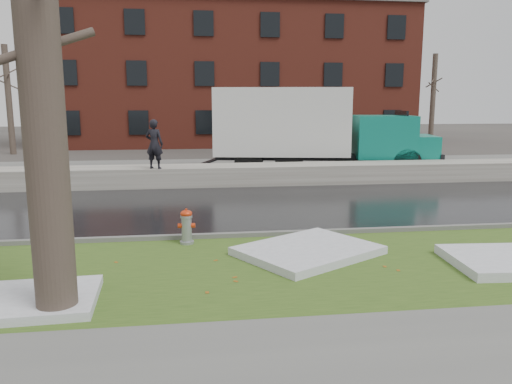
{
  "coord_description": "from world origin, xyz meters",
  "views": [
    {
      "loc": [
        -1.32,
        -10.14,
        3.1
      ],
      "look_at": [
        0.24,
        1.48,
        1.0
      ],
      "focal_mm": 35.0,
      "sensor_mm": 36.0,
      "label": 1
    }
  ],
  "objects": [
    {
      "name": "curb",
      "position": [
        0.0,
        1.0,
        0.07
      ],
      "size": [
        60.0,
        0.15,
        0.14
      ],
      "primitive_type": "cube",
      "color": "slate",
      "rests_on": "ground"
    },
    {
      "name": "box_truck",
      "position": [
        3.96,
        11.68,
        1.98
      ],
      "size": [
        11.37,
        4.24,
        3.75
      ],
      "rotation": [
        0.0,
        0.0,
        -0.18
      ],
      "color": "black",
      "rests_on": "ground"
    },
    {
      "name": "sidewalk",
      "position": [
        0.0,
        -5.0,
        0.03
      ],
      "size": [
        60.0,
        3.0,
        0.05
      ],
      "primitive_type": "cube",
      "color": "slate",
      "rests_on": "ground"
    },
    {
      "name": "worker",
      "position": [
        -2.56,
        8.1,
        1.64
      ],
      "size": [
        0.76,
        0.63,
        1.78
      ],
      "primitive_type": "imported",
      "rotation": [
        0.0,
        0.0,
        2.78
      ],
      "color": "black",
      "rests_on": "snowbank"
    },
    {
      "name": "bg_tree_left",
      "position": [
        -12.0,
        22.0,
        3.33
      ],
      "size": [
        1.4,
        1.62,
        6.5
      ],
      "color": "brown",
      "rests_on": "ground"
    },
    {
      "name": "road",
      "position": [
        0.0,
        4.5,
        0.01
      ],
      "size": [
        60.0,
        7.0,
        0.03
      ],
      "primitive_type": "cube",
      "color": "black",
      "rests_on": "ground"
    },
    {
      "name": "bg_tree_right",
      "position": [
        16.0,
        24.0,
        3.33
      ],
      "size": [
        1.4,
        1.62,
        6.5
      ],
      "color": "brown",
      "rests_on": "ground"
    },
    {
      "name": "snow_patch_near",
      "position": [
        1.04,
        -0.53,
        0.12
      ],
      "size": [
        3.26,
        3.06,
        0.16
      ],
      "primitive_type": "cube",
      "rotation": [
        0.0,
        0.0,
        0.54
      ],
      "color": "silver",
      "rests_on": "verge"
    },
    {
      "name": "tree",
      "position": [
        -3.3,
        -2.87,
        3.75
      ],
      "size": [
        1.44,
        1.65,
        7.36
      ],
      "rotation": [
        0.0,
        0.0,
        0.08
      ],
      "color": "brown",
      "rests_on": "verge"
    },
    {
      "name": "ground",
      "position": [
        0.0,
        0.0,
        0.0
      ],
      "size": [
        120.0,
        120.0,
        0.0
      ],
      "primitive_type": "plane",
      "color": "#47423D",
      "rests_on": "ground"
    },
    {
      "name": "parking_lot",
      "position": [
        0.0,
        13.0,
        0.01
      ],
      "size": [
        60.0,
        9.0,
        0.03
      ],
      "primitive_type": "cube",
      "color": "slate",
      "rests_on": "ground"
    },
    {
      "name": "snowbank",
      "position": [
        0.0,
        8.7,
        0.38
      ],
      "size": [
        60.0,
        1.6,
        0.75
      ],
      "primitive_type": "cube",
      "color": "#B7B3A7",
      "rests_on": "ground"
    },
    {
      "name": "brick_building",
      "position": [
        2.0,
        30.0,
        5.0
      ],
      "size": [
        26.0,
        12.0,
        10.0
      ],
      "primitive_type": "cube",
      "color": "maroon",
      "rests_on": "ground"
    },
    {
      "name": "verge",
      "position": [
        0.0,
        -1.25,
        0.02
      ],
      "size": [
        60.0,
        4.5,
        0.04
      ],
      "primitive_type": "cube",
      "color": "#304B19",
      "rests_on": "ground"
    },
    {
      "name": "fire_hydrant",
      "position": [
        -1.42,
        0.61,
        0.46
      ],
      "size": [
        0.38,
        0.33,
        0.79
      ],
      "rotation": [
        0.0,
        0.0,
        -0.07
      ],
      "color": "#94989C",
      "rests_on": "verge"
    },
    {
      "name": "snow_patch_far",
      "position": [
        -3.91,
        -2.5,
        0.11
      ],
      "size": [
        2.28,
        1.71,
        0.14
      ],
      "primitive_type": "cube",
      "rotation": [
        0.0,
        0.0,
        0.05
      ],
      "color": "silver",
      "rests_on": "verge"
    },
    {
      "name": "bg_tree_center",
      "position": [
        -6.0,
        26.0,
        3.33
      ],
      "size": [
        1.4,
        1.62,
        6.5
      ],
      "color": "brown",
      "rests_on": "ground"
    }
  ]
}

